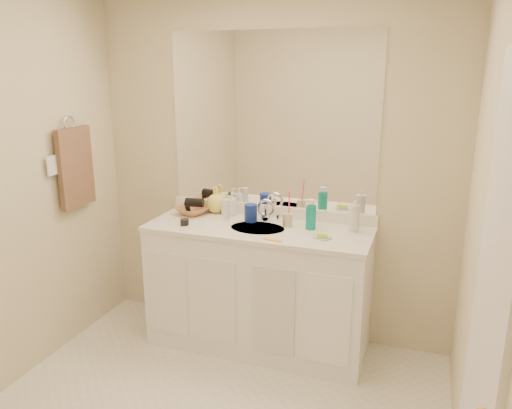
{
  "coord_description": "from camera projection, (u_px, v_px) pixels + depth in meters",
  "views": [
    {
      "loc": [
        1.05,
        -1.99,
        1.93
      ],
      "look_at": [
        0.0,
        0.97,
        1.05
      ],
      "focal_mm": 35.0,
      "sensor_mm": 36.0,
      "label": 1
    }
  ],
  "objects": [
    {
      "name": "towel_ring",
      "position": [
        69.0,
        124.0,
        3.36
      ],
      "size": [
        0.01,
        0.11,
        0.11
      ],
      "primitive_type": "torus",
      "rotation": [
        0.0,
        1.57,
        0.0
      ],
      "color": "silver",
      "rests_on": "wall_left"
    },
    {
      "name": "wall_back",
      "position": [
        271.0,
        172.0,
        3.52
      ],
      "size": [
        2.6,
        0.02,
        2.4
      ],
      "primitive_type": "cube",
      "color": "beige",
      "rests_on": "floor"
    },
    {
      "name": "backsplash",
      "position": [
        270.0,
        211.0,
        3.58
      ],
      "size": [
        1.52,
        0.03,
        0.08
      ],
      "primitive_type": "cube",
      "color": "white",
      "rests_on": "countertop"
    },
    {
      "name": "toothbrush",
      "position": [
        289.0,
        205.0,
        3.33
      ],
      "size": [
        0.02,
        0.04,
        0.2
      ],
      "primitive_type": "cylinder",
      "rotation": [
        0.14,
        0.0,
        0.36
      ],
      "color": "#F94177",
      "rests_on": "tan_cup"
    },
    {
      "name": "door",
      "position": [
        485.0,
        347.0,
        1.71
      ],
      "size": [
        0.02,
        0.82,
        2.0
      ],
      "primitive_type": "cube",
      "color": "white",
      "rests_on": "floor"
    },
    {
      "name": "wall_right",
      "position": [
        488.0,
        261.0,
        1.92
      ],
      "size": [
        0.02,
        2.6,
        2.4
      ],
      "primitive_type": "cube",
      "color": "beige",
      "rests_on": "floor"
    },
    {
      "name": "wicker_basket",
      "position": [
        192.0,
        210.0,
        3.64
      ],
      "size": [
        0.28,
        0.28,
        0.06
      ],
      "primitive_type": "imported",
      "rotation": [
        0.0,
        0.0,
        -0.28
      ],
      "color": "#A46942",
      "rests_on": "countertop"
    },
    {
      "name": "blue_mug",
      "position": [
        251.0,
        213.0,
        3.46
      ],
      "size": [
        0.12,
        0.12,
        0.12
      ],
      "primitive_type": "cylinder",
      "rotation": [
        0.0,
        0.0,
        -0.41
      ],
      "color": "navy",
      "rests_on": "countertop"
    },
    {
      "name": "faucet",
      "position": [
        266.0,
        213.0,
        3.49
      ],
      "size": [
        0.02,
        0.02,
        0.11
      ],
      "primitive_type": "cylinder",
      "color": "silver",
      "rests_on": "countertop"
    },
    {
      "name": "vanity_cabinet",
      "position": [
        258.0,
        289.0,
        3.48
      ],
      "size": [
        1.5,
        0.55,
        0.85
      ],
      "primitive_type": "cube",
      "color": "white",
      "rests_on": "floor"
    },
    {
      "name": "extra_white_bottle",
      "position": [
        226.0,
        210.0,
        3.49
      ],
      "size": [
        0.06,
        0.06,
        0.15
      ],
      "primitive_type": "cylinder",
      "rotation": [
        0.0,
        0.0,
        -0.43
      ],
      "color": "silver",
      "rests_on": "countertop"
    },
    {
      "name": "hand_towel",
      "position": [
        76.0,
        168.0,
        3.44
      ],
      "size": [
        0.04,
        0.32,
        0.55
      ],
      "primitive_type": "cube",
      "color": "#4A3427",
      "rests_on": "towel_ring"
    },
    {
      "name": "clear_pump_bottle",
      "position": [
        354.0,
        218.0,
        3.25
      ],
      "size": [
        0.08,
        0.08,
        0.18
      ],
      "primitive_type": "cylinder",
      "rotation": [
        0.0,
        0.0,
        -0.32
      ],
      "color": "silver",
      "rests_on": "countertop"
    },
    {
      "name": "orange_comb",
      "position": [
        272.0,
        240.0,
        3.1
      ],
      "size": [
        0.13,
        0.04,
        0.01
      ],
      "primitive_type": "cube",
      "rotation": [
        0.0,
        0.0,
        -0.11
      ],
      "color": "orange",
      "rests_on": "countertop"
    },
    {
      "name": "soap_bottle_yellow",
      "position": [
        216.0,
        200.0,
        3.67
      ],
      "size": [
        0.2,
        0.2,
        0.19
      ],
      "primitive_type": "imported",
      "rotation": [
        0.0,
        0.0,
        -0.4
      ],
      "color": "#F2E25E",
      "rests_on": "countertop"
    },
    {
      "name": "green_soap",
      "position": [
        322.0,
        235.0,
        3.12
      ],
      "size": [
        0.07,
        0.06,
        0.02
      ],
      "primitive_type": "cube",
      "rotation": [
        0.0,
        0.0,
        0.16
      ],
      "color": "#ABE938",
      "rests_on": "soap_dish"
    },
    {
      "name": "soap_bottle_cream",
      "position": [
        227.0,
        203.0,
        3.63
      ],
      "size": [
        0.09,
        0.09,
        0.16
      ],
      "primitive_type": "imported",
      "rotation": [
        0.0,
        0.0,
        0.24
      ],
      "color": "#EFE1C3",
      "rests_on": "countertop"
    },
    {
      "name": "soap_dish",
      "position": [
        322.0,
        238.0,
        3.13
      ],
      "size": [
        0.12,
        0.11,
        0.01
      ],
      "primitive_type": "cube",
      "rotation": [
        0.0,
        0.0,
        -0.42
      ],
      "color": "silver",
      "rests_on": "countertop"
    },
    {
      "name": "countertop",
      "position": [
        258.0,
        229.0,
        3.36
      ],
      "size": [
        1.52,
        0.57,
        0.03
      ],
      "primitive_type": "cube",
      "color": "white",
      "rests_on": "vanity_cabinet"
    },
    {
      "name": "soap_bottle_white",
      "position": [
        232.0,
        204.0,
        3.6
      ],
      "size": [
        0.08,
        0.08,
        0.17
      ],
      "primitive_type": "imported",
      "rotation": [
        0.0,
        0.0,
        0.22
      ],
      "color": "white",
      "rests_on": "countertop"
    },
    {
      "name": "mirror",
      "position": [
        272.0,
        121.0,
        3.42
      ],
      "size": [
        1.48,
        0.01,
        1.2
      ],
      "primitive_type": "cube",
      "color": "white",
      "rests_on": "wall_back"
    },
    {
      "name": "tan_cup",
      "position": [
        287.0,
        220.0,
        3.36
      ],
      "size": [
        0.08,
        0.08,
        0.09
      ],
      "primitive_type": "cylinder",
      "rotation": [
        0.0,
        0.0,
        0.36
      ],
      "color": "#C6B68C",
      "rests_on": "countertop"
    },
    {
      "name": "sink_basin",
      "position": [
        257.0,
        229.0,
        3.34
      ],
      "size": [
        0.37,
        0.37,
        0.02
      ],
      "primitive_type": "cylinder",
      "color": "beige",
      "rests_on": "countertop"
    },
    {
      "name": "hair_dryer",
      "position": [
        195.0,
        202.0,
        3.62
      ],
      "size": [
        0.14,
        0.09,
        0.07
      ],
      "primitive_type": "cylinder",
      "rotation": [
        0.0,
        1.57,
        0.17
      ],
      "color": "black",
      "rests_on": "wicker_basket"
    },
    {
      "name": "switch_plate",
      "position": [
        52.0,
        166.0,
        3.25
      ],
      "size": [
        0.01,
        0.08,
        0.13
      ],
      "primitive_type": "cube",
      "color": "white",
      "rests_on": "wall_left"
    },
    {
      "name": "mouthwash_bottle",
      "position": [
        311.0,
        217.0,
        3.3
      ],
      "size": [
        0.07,
        0.07,
        0.16
      ],
      "primitive_type": "cylinder",
      "rotation": [
        0.0,
        0.0,
        0.03
      ],
      "color": "#0B8B78",
      "rests_on": "countertop"
    },
    {
      "name": "dark_jar",
      "position": [
        185.0,
        222.0,
        3.39
      ],
      "size": [
        0.07,
        0.07,
        0.04
      ],
      "primitive_type": "cylinder",
      "rotation": [
        0.0,
        0.0,
        -0.2
      ],
      "color": "black",
      "rests_on": "countertop"
    }
  ]
}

